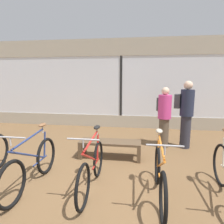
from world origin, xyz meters
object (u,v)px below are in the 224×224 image
(display_bench, at_px, (110,144))
(customer_near_rack, at_px, (186,112))
(bicycle_right, at_px, (160,175))
(customer_by_window, at_px, (164,115))
(bicycle_left, at_px, (32,165))
(bicycle_center, at_px, (92,168))

(display_bench, bearing_deg, customer_near_rack, 28.26)
(bicycle_right, xyz_separation_m, display_bench, (-0.99, 1.44, -0.04))
(display_bench, bearing_deg, customer_by_window, 37.25)
(bicycle_left, bearing_deg, customer_by_window, 44.97)
(bicycle_center, xyz_separation_m, display_bench, (0.09, 1.34, -0.04))
(bicycle_right, relative_size, display_bench, 1.18)
(bicycle_center, height_order, customer_near_rack, customer_near_rack)
(display_bench, xyz_separation_m, customer_near_rack, (1.83, 0.98, 0.62))
(bicycle_right, distance_m, customer_by_window, 2.48)
(display_bench, relative_size, customer_by_window, 0.88)
(bicycle_left, height_order, customer_near_rack, customer_near_rack)
(bicycle_left, distance_m, bicycle_right, 2.10)
(bicycle_right, height_order, customer_by_window, customer_by_window)
(bicycle_right, xyz_separation_m, customer_near_rack, (0.83, 2.42, 0.58))
(customer_near_rack, height_order, customer_by_window, customer_near_rack)
(bicycle_right, height_order, customer_near_rack, customer_near_rack)
(bicycle_center, relative_size, bicycle_right, 1.00)
(bicycle_left, distance_m, customer_near_rack, 3.83)
(bicycle_left, distance_m, bicycle_center, 1.02)
(customer_near_rack, bearing_deg, bicycle_left, -140.79)
(bicycle_center, xyz_separation_m, customer_near_rack, (1.91, 2.32, 0.57))
(bicycle_right, xyz_separation_m, customer_by_window, (0.29, 2.42, 0.48))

